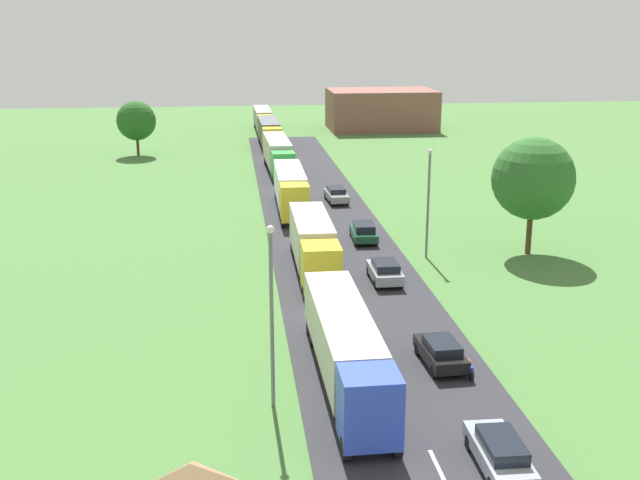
{
  "coord_description": "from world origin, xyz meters",
  "views": [
    {
      "loc": [
        -7.82,
        -22.95,
        17.24
      ],
      "look_at": [
        -1.63,
        30.4,
        2.0
      ],
      "focal_mm": 43.82,
      "sensor_mm": 36.0,
      "label": 1
    }
  ],
  "objects_px": {
    "lamppost_second": "(428,198)",
    "tree_maple": "(533,179)",
    "distant_building": "(381,110)",
    "car_fourth": "(364,231)",
    "car_fifth": "(336,194)",
    "tree_oak": "(136,121)",
    "truck_sixth": "(263,118)",
    "car_third": "(385,271)",
    "motorcycle_courier": "(467,366)",
    "lamppost_lead": "(272,308)",
    "truck_fourth": "(278,154)",
    "car_second": "(441,352)",
    "car_lead": "(500,453)",
    "truck_lead": "(346,345)",
    "truck_third": "(290,188)",
    "truck_fifth": "(269,132)",
    "truck_second": "(313,243)"
  },
  "relations": [
    {
      "from": "tree_oak",
      "to": "lamppost_lead",
      "type": "bearing_deg",
      "value": -79.12
    },
    {
      "from": "truck_lead",
      "to": "lamppost_second",
      "type": "xyz_separation_m",
      "value": [
        9.11,
        20.25,
        2.5
      ]
    },
    {
      "from": "truck_fourth",
      "to": "car_fourth",
      "type": "distance_m",
      "value": 30.38
    },
    {
      "from": "truck_sixth",
      "to": "car_third",
      "type": "distance_m",
      "value": 75.22
    },
    {
      "from": "lamppost_second",
      "to": "tree_maple",
      "type": "distance_m",
      "value": 8.07
    },
    {
      "from": "truck_fourth",
      "to": "tree_maple",
      "type": "bearing_deg",
      "value": -64.1
    },
    {
      "from": "car_lead",
      "to": "truck_fifth",
      "type": "bearing_deg",
      "value": 93.34
    },
    {
      "from": "car_lead",
      "to": "tree_maple",
      "type": "distance_m",
      "value": 31.51
    },
    {
      "from": "truck_lead",
      "to": "truck_third",
      "type": "relative_size",
      "value": 1.12
    },
    {
      "from": "car_fifth",
      "to": "tree_oak",
      "type": "bearing_deg",
      "value": 126.42
    },
    {
      "from": "truck_lead",
      "to": "tree_oak",
      "type": "height_order",
      "value": "tree_oak"
    },
    {
      "from": "tree_maple",
      "to": "car_fourth",
      "type": "bearing_deg",
      "value": 158.3
    },
    {
      "from": "car_fourth",
      "to": "car_fifth",
      "type": "relative_size",
      "value": 1.01
    },
    {
      "from": "truck_fifth",
      "to": "car_third",
      "type": "relative_size",
      "value": 3.34
    },
    {
      "from": "car_third",
      "to": "motorcycle_courier",
      "type": "height_order",
      "value": "car_third"
    },
    {
      "from": "truck_sixth",
      "to": "lamppost_lead",
      "type": "distance_m",
      "value": 91.78
    },
    {
      "from": "distant_building",
      "to": "car_fourth",
      "type": "bearing_deg",
      "value": -102.1
    },
    {
      "from": "tree_oak",
      "to": "truck_sixth",
      "type": "bearing_deg",
      "value": 50.33
    },
    {
      "from": "truck_sixth",
      "to": "motorcycle_courier",
      "type": "relative_size",
      "value": 7.25
    },
    {
      "from": "truck_fourth",
      "to": "car_third",
      "type": "distance_m",
      "value": 40.52
    },
    {
      "from": "truck_lead",
      "to": "tree_maple",
      "type": "height_order",
      "value": "tree_maple"
    },
    {
      "from": "distant_building",
      "to": "truck_sixth",
      "type": "bearing_deg",
      "value": -178.35
    },
    {
      "from": "truck_second",
      "to": "car_third",
      "type": "bearing_deg",
      "value": -29.83
    },
    {
      "from": "truck_second",
      "to": "car_lead",
      "type": "xyz_separation_m",
      "value": [
        4.61,
        -25.72,
        -1.34
      ]
    },
    {
      "from": "truck_fourth",
      "to": "truck_fifth",
      "type": "distance_m",
      "value": 17.99
    },
    {
      "from": "lamppost_second",
      "to": "tree_oak",
      "type": "height_order",
      "value": "lamppost_second"
    },
    {
      "from": "car_lead",
      "to": "car_second",
      "type": "xyz_separation_m",
      "value": [
        0.26,
        9.76,
        -0.03
      ]
    },
    {
      "from": "truck_third",
      "to": "motorcycle_courier",
      "type": "relative_size",
      "value": 6.72
    },
    {
      "from": "lamppost_second",
      "to": "tree_oak",
      "type": "relative_size",
      "value": 1.16
    },
    {
      "from": "car_lead",
      "to": "car_third",
      "type": "bearing_deg",
      "value": 90.06
    },
    {
      "from": "truck_lead",
      "to": "car_second",
      "type": "xyz_separation_m",
      "value": [
        5.17,
        1.54,
        -1.28
      ]
    },
    {
      "from": "truck_fifth",
      "to": "tree_oak",
      "type": "bearing_deg",
      "value": -166.92
    },
    {
      "from": "truck_fifth",
      "to": "tree_maple",
      "type": "bearing_deg",
      "value": -72.19
    },
    {
      "from": "truck_second",
      "to": "lamppost_lead",
      "type": "relative_size",
      "value": 1.43
    },
    {
      "from": "tree_maple",
      "to": "truck_fifth",
      "type": "bearing_deg",
      "value": 107.81
    },
    {
      "from": "tree_maple",
      "to": "truck_sixth",
      "type": "bearing_deg",
      "value": 103.76
    },
    {
      "from": "truck_sixth",
      "to": "lamppost_lead",
      "type": "height_order",
      "value": "lamppost_lead"
    },
    {
      "from": "car_third",
      "to": "car_fourth",
      "type": "relative_size",
      "value": 0.91
    },
    {
      "from": "truck_fifth",
      "to": "car_third",
      "type": "height_order",
      "value": "truck_fifth"
    },
    {
      "from": "motorcycle_courier",
      "to": "lamppost_lead",
      "type": "height_order",
      "value": "lamppost_lead"
    },
    {
      "from": "car_fourth",
      "to": "tree_maple",
      "type": "relative_size",
      "value": 0.51
    },
    {
      "from": "truck_third",
      "to": "distant_building",
      "type": "height_order",
      "value": "distant_building"
    },
    {
      "from": "car_fifth",
      "to": "motorcycle_courier",
      "type": "distance_m",
      "value": 38.83
    },
    {
      "from": "car_third",
      "to": "car_lead",
      "type": "bearing_deg",
      "value": -89.94
    },
    {
      "from": "tree_maple",
      "to": "car_second",
      "type": "bearing_deg",
      "value": -122.26
    },
    {
      "from": "car_fourth",
      "to": "lamppost_lead",
      "type": "bearing_deg",
      "value": -108.16
    },
    {
      "from": "car_third",
      "to": "car_fifth",
      "type": "height_order",
      "value": "car_third"
    },
    {
      "from": "lamppost_second",
      "to": "tree_maple",
      "type": "relative_size",
      "value": 0.92
    },
    {
      "from": "truck_fourth",
      "to": "car_second",
      "type": "distance_m",
      "value": 53.8
    },
    {
      "from": "tree_maple",
      "to": "truck_lead",
      "type": "bearing_deg",
      "value": -129.93
    }
  ]
}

